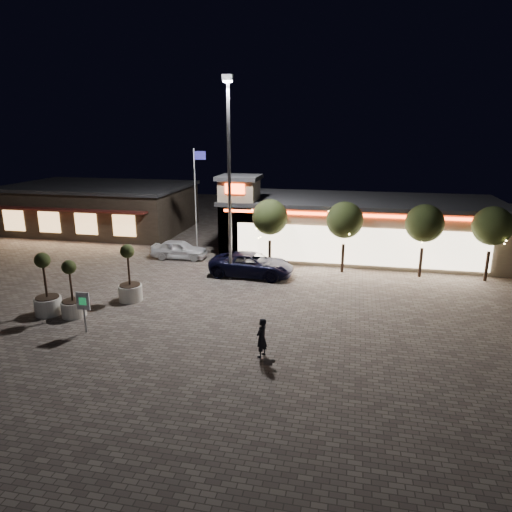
% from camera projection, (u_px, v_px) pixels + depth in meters
% --- Properties ---
extents(ground, '(90.00, 90.00, 0.00)m').
position_uv_depth(ground, '(149.00, 327.00, 22.37)').
color(ground, '#73665D').
rests_on(ground, ground).
extents(retail_building, '(20.40, 8.40, 6.10)m').
position_uv_depth(retail_building, '(352.00, 226.00, 34.77)').
color(retail_building, tan).
rests_on(retail_building, ground).
extents(restaurant_building, '(16.40, 11.00, 4.30)m').
position_uv_depth(restaurant_building, '(101.00, 207.00, 43.38)').
color(restaurant_building, '#382D23').
rests_on(restaurant_building, ground).
extents(floodlight_pole, '(0.60, 0.40, 12.38)m').
position_uv_depth(floodlight_pole, '(229.00, 169.00, 27.60)').
color(floodlight_pole, gray).
rests_on(floodlight_pole, ground).
extents(flagpole, '(0.95, 0.10, 8.00)m').
position_uv_depth(flagpole, '(196.00, 193.00, 33.70)').
color(flagpole, white).
rests_on(flagpole, ground).
extents(string_tree_a, '(2.42, 2.42, 4.79)m').
position_uv_depth(string_tree_a, '(270.00, 217.00, 30.96)').
color(string_tree_a, '#332319').
rests_on(string_tree_a, ground).
extents(string_tree_b, '(2.42, 2.42, 4.79)m').
position_uv_depth(string_tree_b, '(345.00, 220.00, 29.97)').
color(string_tree_b, '#332319').
rests_on(string_tree_b, ground).
extents(string_tree_c, '(2.42, 2.42, 4.79)m').
position_uv_depth(string_tree_c, '(425.00, 223.00, 28.97)').
color(string_tree_c, '#332319').
rests_on(string_tree_c, ground).
extents(string_tree_d, '(2.42, 2.42, 4.79)m').
position_uv_depth(string_tree_d, '(493.00, 226.00, 28.18)').
color(string_tree_d, '#332319').
rests_on(string_tree_d, ground).
extents(pickup_truck, '(5.60, 2.74, 1.53)m').
position_uv_depth(pickup_truck, '(252.00, 264.00, 29.95)').
color(pickup_truck, black).
rests_on(pickup_truck, ground).
extents(white_sedan, '(4.21, 1.86, 1.41)m').
position_uv_depth(white_sedan, '(179.00, 249.00, 33.93)').
color(white_sedan, white).
rests_on(white_sedan, ground).
extents(pedestrian, '(0.62, 0.74, 1.73)m').
position_uv_depth(pedestrian, '(262.00, 338.00, 19.26)').
color(pedestrian, black).
rests_on(pedestrian, ground).
extents(dog, '(0.49, 0.21, 0.26)m').
position_uv_depth(dog, '(270.00, 362.00, 18.51)').
color(dog, '#59514C').
rests_on(dog, ground).
extents(planter_left, '(1.23, 1.23, 3.02)m').
position_uv_depth(planter_left, '(73.00, 299.00, 23.41)').
color(planter_left, white).
rests_on(planter_left, ground).
extents(planter_mid, '(1.35, 1.35, 3.33)m').
position_uv_depth(planter_mid, '(47.00, 295.00, 23.67)').
color(planter_mid, white).
rests_on(planter_mid, ground).
extents(planter_right, '(1.33, 1.33, 3.26)m').
position_uv_depth(planter_right, '(130.00, 283.00, 25.59)').
color(planter_right, white).
rests_on(planter_right, ground).
extents(valet_sign, '(0.66, 0.09, 2.02)m').
position_uv_depth(valet_sign, '(83.00, 305.00, 21.43)').
color(valet_sign, gray).
rests_on(valet_sign, ground).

